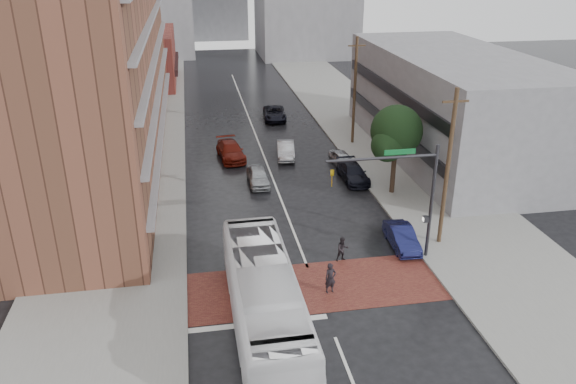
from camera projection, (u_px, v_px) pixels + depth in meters
ground at (317, 292)px, 30.65m from camera, size 160.00×160.00×0.00m
crosswalk at (315, 286)px, 31.10m from camera, size 14.00×5.00×0.02m
sidewalk_west at (135, 152)px, 51.38m from camera, size 9.00×90.00×0.15m
sidewalk_east at (376, 138)px, 54.99m from camera, size 9.00×90.00×0.15m
storefront_west at (145, 58)px, 76.10m from camera, size 8.00×16.00×7.00m
building_east at (451, 105)px, 49.49m from camera, size 11.00×26.00×9.00m
street_tree at (396, 134)px, 40.95m from camera, size 4.20×4.10×6.90m
signal_mast at (409, 187)px, 31.93m from camera, size 6.50×0.30×7.20m
utility_pole_near at (448, 168)px, 33.58m from camera, size 1.60×0.26×10.00m
utility_pole_far at (355, 91)px, 51.63m from camera, size 1.60×0.26×10.00m
transit_bus at (265, 301)px, 26.79m from camera, size 3.08×12.77×3.55m
pedestrian_a at (330, 278)px, 30.25m from camera, size 0.71×0.54×1.77m
pedestrian_b at (343, 249)px, 33.40m from camera, size 0.80×0.65×1.54m
car_travel_a at (258, 176)px, 44.23m from camera, size 1.63×4.03×1.37m
car_travel_b at (286, 150)px, 49.91m from camera, size 1.98×4.39×1.40m
car_travel_c at (231, 151)px, 49.58m from camera, size 2.60×5.25×1.47m
suv_travel at (275, 113)px, 60.93m from camera, size 2.70×5.18×1.39m
car_parked_near at (402, 237)px, 34.99m from camera, size 1.54×4.04×1.32m
car_parked_mid at (353, 173)px, 44.96m from camera, size 1.95×4.61×1.33m
car_parked_far at (342, 159)px, 48.04m from camera, size 1.91×3.76×1.23m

